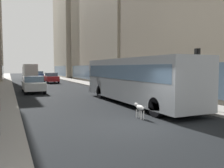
% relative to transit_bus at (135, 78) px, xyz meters
% --- Properties ---
extents(ground_plane, '(120.00, 120.00, 0.00)m').
position_rel_transit_bus_xyz_m(ground_plane, '(-2.80, 29.65, -1.78)').
color(ground_plane, black).
extents(sidewalk_left, '(2.40, 110.00, 0.15)m').
position_rel_transit_bus_xyz_m(sidewalk_left, '(-8.50, 29.65, -1.70)').
color(sidewalk_left, '#9E9991').
rests_on(sidewalk_left, ground).
extents(sidewalk_right, '(2.40, 110.00, 0.15)m').
position_rel_transit_bus_xyz_m(sidewalk_right, '(2.90, 29.65, -1.70)').
color(sidewalk_right, '#9E9991').
rests_on(sidewalk_right, ground).
extents(building_right_far, '(10.59, 15.23, 29.72)m').
position_rel_transit_bus_xyz_m(building_right_far, '(9.10, 44.35, 13.08)').
color(building_right_far, '#B2A893').
rests_on(building_right_far, ground).
extents(transit_bus, '(2.78, 11.53, 3.05)m').
position_rel_transit_bus_xyz_m(transit_bus, '(0.00, 0.00, 0.00)').
color(transit_bus, '#999EA3').
rests_on(transit_bus, ground).
extents(car_blue_hatchback, '(1.71, 3.99, 1.62)m').
position_rel_transit_bus_xyz_m(car_blue_hatchback, '(-1.60, 39.88, -0.96)').
color(car_blue_hatchback, '#4C6BB7').
rests_on(car_blue_hatchback, ground).
extents(car_white_van, '(1.88, 4.69, 1.62)m').
position_rel_transit_bus_xyz_m(car_white_van, '(-5.60, 10.16, -0.95)').
color(car_white_van, silver).
rests_on(car_white_van, ground).
extents(car_red_coupe, '(1.84, 4.38, 1.62)m').
position_rel_transit_bus_xyz_m(car_red_coupe, '(-1.60, 23.94, -0.95)').
color(car_red_coupe, red).
rests_on(car_red_coupe, ground).
extents(box_truck, '(2.30, 7.50, 3.05)m').
position_rel_transit_bus_xyz_m(box_truck, '(-4.00, 33.85, -0.11)').
color(box_truck, silver).
rests_on(box_truck, ground).
extents(dalmatian_dog, '(0.22, 0.96, 0.72)m').
position_rel_transit_bus_xyz_m(dalmatian_dog, '(-2.01, -4.03, -1.26)').
color(dalmatian_dog, white).
rests_on(dalmatian_dog, ground).
extents(traffic_light_near, '(0.24, 0.41, 3.40)m').
position_rel_transit_bus_xyz_m(traffic_light_near, '(2.10, -3.57, 0.66)').
color(traffic_light_near, black).
rests_on(traffic_light_near, sidewalk_right).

